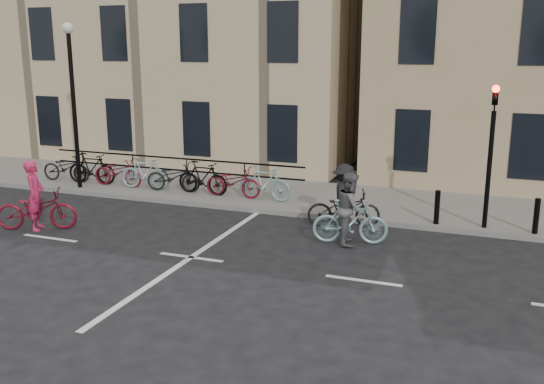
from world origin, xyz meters
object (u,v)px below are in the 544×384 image
(cyclist_grey, at_px, (350,215))
(traffic_light, at_px, (492,139))
(lamp_post, at_px, (72,85))
(cyclist_dark, at_px, (344,202))
(cyclist_pink, at_px, (36,206))

(cyclist_grey, bearing_deg, traffic_light, -69.23)
(traffic_light, distance_m, lamp_post, 12.74)
(traffic_light, xyz_separation_m, cyclist_dark, (-3.54, -0.75, -1.78))
(cyclist_pink, bearing_deg, cyclist_grey, -102.14)
(traffic_light, distance_m, cyclist_pink, 11.81)
(lamp_post, xyz_separation_m, cyclist_grey, (9.65, -2.12, -2.77))
(cyclist_pink, distance_m, cyclist_grey, 8.17)
(lamp_post, xyz_separation_m, cyclist_pink, (1.68, -3.88, -2.85))
(lamp_post, relative_size, cyclist_grey, 2.77)
(cyclist_grey, bearing_deg, cyclist_pink, 89.09)
(traffic_light, xyz_separation_m, cyclist_pink, (-11.02, -3.83, -1.81))
(traffic_light, height_order, cyclist_grey, traffic_light)
(lamp_post, height_order, cyclist_grey, lamp_post)
(traffic_light, height_order, cyclist_pink, traffic_light)
(cyclist_pink, height_order, cyclist_dark, cyclist_pink)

